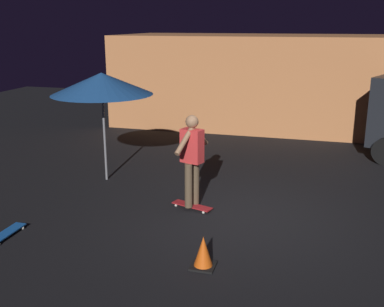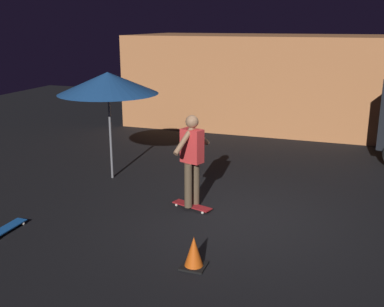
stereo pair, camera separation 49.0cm
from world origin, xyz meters
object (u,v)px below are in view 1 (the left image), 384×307
at_px(patio_umbrella, 102,84).
at_px(skater, 192,154).
at_px(skateboard_ridden, 192,206).
at_px(traffic_cone, 203,253).
at_px(skateboard_spare, 6,233).

bearing_deg(patio_umbrella, skater, -25.83).
height_order(skateboard_ridden, skater, skater).
distance_m(patio_umbrella, traffic_cone, 4.64).
bearing_deg(skateboard_ridden, skater, -26.57).
relative_size(patio_umbrella, skateboard_ridden, 2.86).
relative_size(patio_umbrella, skateboard_spare, 2.95).
relative_size(skateboard_spare, traffic_cone, 1.70).
relative_size(skateboard_ridden, skateboard_spare, 1.03).
height_order(patio_umbrella, skater, patio_umbrella).
bearing_deg(patio_umbrella, traffic_cone, -45.98).
relative_size(skateboard_ridden, traffic_cone, 1.75).
height_order(skateboard_ridden, traffic_cone, traffic_cone).
bearing_deg(skateboard_ridden, traffic_cone, -69.93).
distance_m(patio_umbrella, skater, 2.69).
bearing_deg(traffic_cone, patio_umbrella, 134.02).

